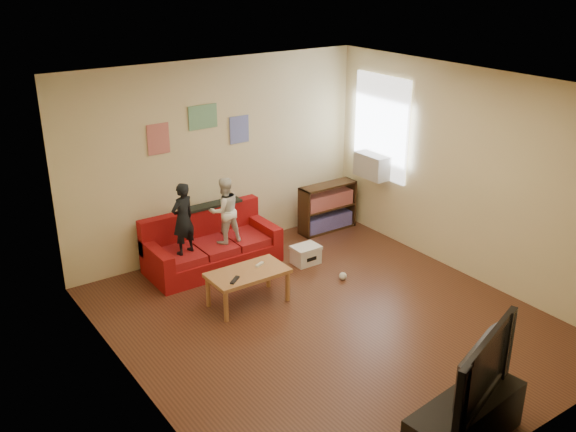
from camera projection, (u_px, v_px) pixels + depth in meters
room_shell at (330, 213)px, 6.90m from camera, size 4.52×5.02×2.72m
sofa at (211, 248)px, 8.66m from camera, size 1.77×0.81×0.78m
child_a at (183, 219)px, 8.08m from camera, size 0.39×0.31×0.95m
child_b at (224, 211)px, 8.41m from camera, size 0.45×0.36×0.90m
coffee_table at (248, 276)px, 7.66m from camera, size 0.95×0.53×0.43m
remote at (235, 280)px, 7.41m from camera, size 0.18×0.15×0.02m
game_controller at (260, 264)px, 7.78m from camera, size 0.14×0.09×0.03m
bookshelf at (327, 210)px, 9.79m from camera, size 0.92×0.28×0.74m
window at (381, 127)px, 9.22m from camera, size 0.04×1.08×1.48m
ac_unit at (373, 166)px, 9.37m from camera, size 0.28×0.55×0.35m
artwork_left at (158, 139)px, 8.19m from camera, size 0.30×0.01×0.40m
artwork_center at (203, 117)px, 8.46m from camera, size 0.42×0.01×0.32m
artwork_right at (239, 130)px, 8.85m from camera, size 0.30×0.01×0.38m
file_box at (306, 255)px, 8.77m from camera, size 0.37×0.28×0.26m
tv_stand at (464, 423)px, 5.45m from camera, size 1.26×0.54×0.46m
television at (471, 367)px, 5.24m from camera, size 1.16×0.53×0.67m
tissue at (343, 276)px, 8.35m from camera, size 0.13×0.13×0.10m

